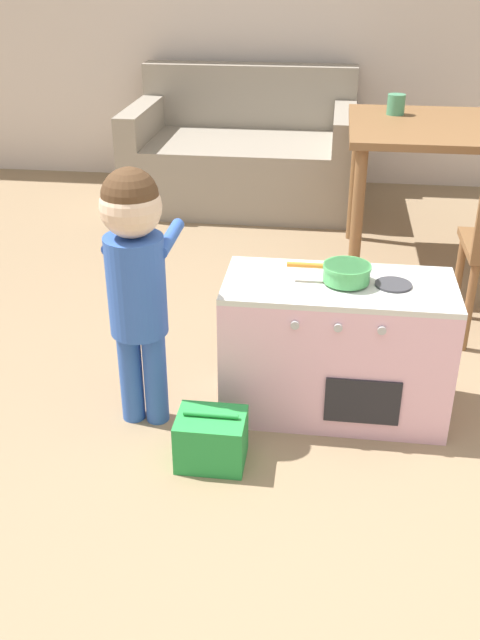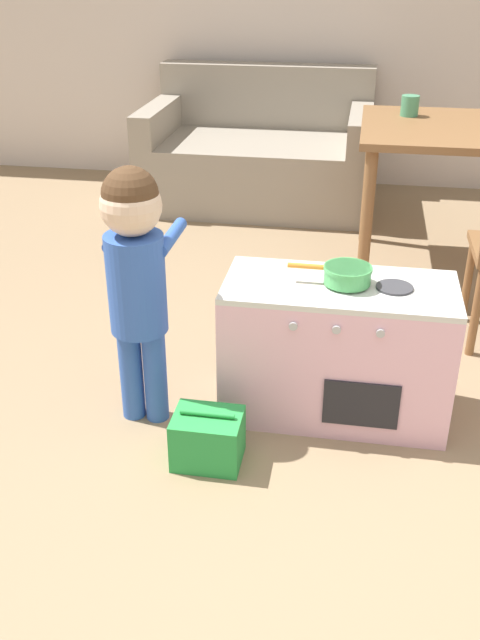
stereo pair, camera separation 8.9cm
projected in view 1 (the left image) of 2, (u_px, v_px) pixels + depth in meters
The scene contains 8 objects.
ground_plane at pixel (373, 577), 1.92m from camera, with size 16.00×16.00×0.00m, color #8E7556.
play_kitchen at pixel (335, 348), 2.52m from camera, with size 0.79×0.38×0.51m.
toy_pot at pixel (346, 272), 2.38m from camera, with size 0.28×0.16×0.06m.
child_figure at pixel (135, 265), 2.30m from camera, with size 0.22×0.37×0.92m.
toy_basket at pixel (211, 439), 2.32m from camera, with size 0.22×0.17×0.19m.
dining_table at pixel (444, 146), 3.49m from camera, with size 0.93×0.87×0.75m.
couch at pixel (244, 155), 4.69m from camera, with size 1.43×0.95×0.82m.
cup_on_table at pixel (396, 104), 3.61m from camera, with size 0.09×0.09×0.10m.
Camera 1 is at (-0.18, -1.42, 1.51)m, focal length 40.00 mm.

